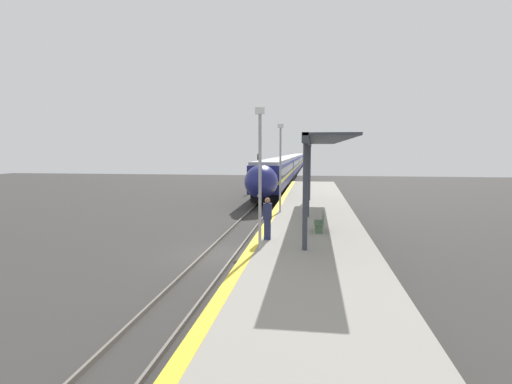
{
  "coord_description": "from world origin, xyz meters",
  "views": [
    {
      "loc": [
        4.21,
        -17.84,
        4.86
      ],
      "look_at": [
        0.58,
        7.52,
        2.19
      ],
      "focal_mm": 28.0,
      "sensor_mm": 36.0,
      "label": 1
    }
  ],
  "objects_px": {
    "platform_bench": "(320,222)",
    "railway_signal": "(259,169)",
    "lamppost_mid": "(280,162)",
    "lamppost_near": "(260,169)",
    "person_waiting": "(267,218)",
    "train": "(291,164)"
  },
  "relations": [
    {
      "from": "platform_bench",
      "to": "railway_signal",
      "type": "distance_m",
      "value": 28.85
    },
    {
      "from": "platform_bench",
      "to": "lamppost_mid",
      "type": "relative_size",
      "value": 0.26
    },
    {
      "from": "platform_bench",
      "to": "lamppost_near",
      "type": "distance_m",
      "value": 5.21
    },
    {
      "from": "railway_signal",
      "to": "person_waiting",
      "type": "bearing_deg",
      "value": -81.5
    },
    {
      "from": "railway_signal",
      "to": "platform_bench",
      "type": "bearing_deg",
      "value": -76.37
    },
    {
      "from": "lamppost_near",
      "to": "platform_bench",
      "type": "bearing_deg",
      "value": 57.73
    },
    {
      "from": "lamppost_near",
      "to": "lamppost_mid",
      "type": "relative_size",
      "value": 1.0
    },
    {
      "from": "person_waiting",
      "to": "lamppost_near",
      "type": "height_order",
      "value": "lamppost_near"
    },
    {
      "from": "platform_bench",
      "to": "railway_signal",
      "type": "relative_size",
      "value": 0.32
    },
    {
      "from": "train",
      "to": "person_waiting",
      "type": "relative_size",
      "value": 52.51
    },
    {
      "from": "lamppost_near",
      "to": "train",
      "type": "bearing_deg",
      "value": 91.99
    },
    {
      "from": "platform_bench",
      "to": "railway_signal",
      "type": "bearing_deg",
      "value": 103.63
    },
    {
      "from": "railway_signal",
      "to": "lamppost_mid",
      "type": "bearing_deg",
      "value": -78.82
    },
    {
      "from": "platform_bench",
      "to": "lamppost_near",
      "type": "xyz_separation_m",
      "value": [
        -2.39,
        -3.79,
        2.65
      ]
    },
    {
      "from": "train",
      "to": "platform_bench",
      "type": "distance_m",
      "value": 59.63
    },
    {
      "from": "train",
      "to": "platform_bench",
      "type": "height_order",
      "value": "train"
    },
    {
      "from": "platform_bench",
      "to": "lamppost_mid",
      "type": "height_order",
      "value": "lamppost_mid"
    },
    {
      "from": "railway_signal",
      "to": "lamppost_mid",
      "type": "distance_m",
      "value": 22.72
    },
    {
      "from": "lamppost_near",
      "to": "lamppost_mid",
      "type": "distance_m",
      "value": 9.56
    },
    {
      "from": "railway_signal",
      "to": "lamppost_near",
      "type": "relative_size",
      "value": 0.82
    },
    {
      "from": "person_waiting",
      "to": "railway_signal",
      "type": "relative_size",
      "value": 0.41
    },
    {
      "from": "railway_signal",
      "to": "lamppost_near",
      "type": "xyz_separation_m",
      "value": [
        4.4,
        -31.8,
        1.42
      ]
    }
  ]
}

